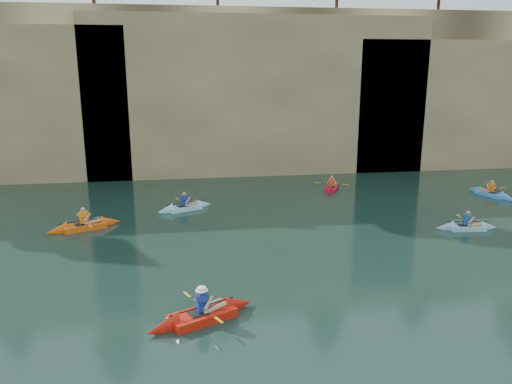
{
  "coord_description": "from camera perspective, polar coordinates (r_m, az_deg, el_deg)",
  "views": [
    {
      "loc": [
        -3.72,
        -12.83,
        7.62
      ],
      "look_at": [
        -0.93,
        5.23,
        3.0
      ],
      "focal_mm": 35.0,
      "sensor_mm": 36.0,
      "label": 1
    }
  ],
  "objects": [
    {
      "name": "kayaker_orange",
      "position": [
        25.41,
        -19.02,
        -3.67
      ],
      "size": [
        3.52,
        2.41,
        1.34
      ],
      "rotation": [
        0.0,
        0.0,
        0.42
      ],
      "color": "#DD570E",
      "rests_on": "ground"
    },
    {
      "name": "ground",
      "position": [
        15.38,
        6.66,
        -15.62
      ],
      "size": [
        160.0,
        160.0,
        0.0
      ],
      "primitive_type": "plane",
      "color": "black",
      "rests_on": "ground"
    },
    {
      "name": "main_kayaker",
      "position": [
        15.92,
        -6.16,
        -13.78
      ],
      "size": [
        3.64,
        2.32,
        1.35
      ],
      "rotation": [
        0.0,
        0.0,
        0.45
      ],
      "color": "red",
      "rests_on": "ground"
    },
    {
      "name": "cliff_slab_center",
      "position": [
        35.94,
        0.41,
        11.13
      ],
      "size": [
        24.0,
        2.4,
        11.4
      ],
      "primitive_type": "cube",
      "color": "tan",
      "rests_on": "ground"
    },
    {
      "name": "sea_cave_center",
      "position": [
        35.3,
        -9.11,
        4.19
      ],
      "size": [
        3.5,
        1.0,
        3.2
      ],
      "primitive_type": "cube",
      "color": "black",
      "rests_on": "ground"
    },
    {
      "name": "kayaker_ltblue_near",
      "position": [
        26.01,
        22.93,
        -3.68
      ],
      "size": [
        3.03,
        2.31,
        1.17
      ],
      "rotation": [
        0.0,
        0.0,
        -0.12
      ],
      "color": "#83BDDC",
      "rests_on": "ground"
    },
    {
      "name": "kayaker_red_far",
      "position": [
        32.06,
        8.62,
        0.53
      ],
      "size": [
        2.03,
        3.01,
        1.11
      ],
      "rotation": [
        0.0,
        0.0,
        1.12
      ],
      "color": "red",
      "rests_on": "ground"
    },
    {
      "name": "sea_cave_east",
      "position": [
        37.77,
        12.7,
        5.67
      ],
      "size": [
        5.0,
        1.0,
        4.5
      ],
      "primitive_type": "cube",
      "color": "black",
      "rests_on": "ground"
    },
    {
      "name": "kayaker_blue_east",
      "position": [
        33.34,
        25.25,
        -0.14
      ],
      "size": [
        2.28,
        3.43,
        1.19
      ],
      "rotation": [
        0.0,
        0.0,
        1.86
      ],
      "color": "#408EDB",
      "rests_on": "ground"
    },
    {
      "name": "kayaker_ltblue_mid",
      "position": [
        27.48,
        -8.14,
        -1.73
      ],
      "size": [
        3.23,
        2.23,
        1.22
      ],
      "rotation": [
        0.0,
        0.0,
        0.43
      ],
      "color": "#98E9FF",
      "rests_on": "ground"
    },
    {
      "name": "cliff",
      "position": [
        43.02,
        -3.88,
        12.0
      ],
      "size": [
        70.0,
        16.0,
        12.0
      ],
      "primitive_type": "cube",
      "color": "tan",
      "rests_on": "ground"
    }
  ]
}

